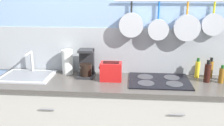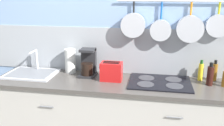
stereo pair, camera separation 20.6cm
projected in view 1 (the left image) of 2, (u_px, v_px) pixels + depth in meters
wall_back at (116, 38)px, 2.65m from camera, size 7.20×0.16×2.60m
cabinet_base at (113, 123)px, 2.59m from camera, size 2.36×0.54×0.86m
countertop at (113, 83)px, 2.46m from camera, size 2.40×0.56×0.03m
sink_basin at (28, 75)px, 2.59m from camera, size 0.52×0.40×0.24m
paper_towel_roll at (67, 62)px, 2.66m from camera, size 0.12×0.12×0.26m
coffee_maker at (86, 65)px, 2.58m from camera, size 0.17×0.18×0.29m
toaster at (111, 71)px, 2.47m from camera, size 0.23×0.14×0.19m
cooktop at (159, 81)px, 2.46m from camera, size 0.59×0.44×0.01m
bottle_olive_oil at (197, 69)px, 2.55m from camera, size 0.05×0.05×0.21m
bottle_cooking_wine at (207, 72)px, 2.42m from camera, size 0.06×0.06×0.22m
bottle_hot_sauce at (210, 69)px, 2.55m from camera, size 0.05×0.05×0.21m
bottle_vinegar at (221, 75)px, 2.41m from camera, size 0.05×0.05×0.18m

